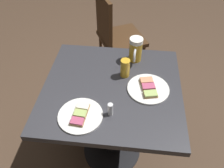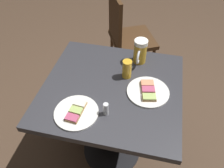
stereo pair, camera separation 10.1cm
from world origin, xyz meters
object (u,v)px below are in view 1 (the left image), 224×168
plate_near (148,89)px  salt_shaker (110,109)px  beer_glass_small (125,68)px  plate_far (80,115)px  cafe_chair (115,34)px  beer_mug (136,50)px

plate_near → salt_shaker: 0.27m
plate_near → salt_shaker: size_ratio=3.14×
plate_near → beer_glass_small: bearing=143.0°
plate_far → plate_near: bearing=33.1°
beer_glass_small → salt_shaker: bearing=-100.1°
cafe_chair → salt_shaker: bearing=-22.2°
beer_glass_small → salt_shaker: 0.30m
cafe_chair → plate_far: bearing=-30.1°
plate_near → beer_glass_small: 0.18m
plate_far → cafe_chair: bearing=86.5°
plate_near → cafe_chair: (-0.27, 0.87, -0.22)m
cafe_chair → beer_glass_small: bearing=-16.7°
plate_near → beer_glass_small: (-0.14, 0.10, 0.05)m
plate_near → plate_far: same height
beer_glass_small → cafe_chair: 0.82m
beer_glass_small → cafe_chair: (-0.13, 0.77, -0.27)m
plate_near → salt_shaker: (-0.19, -0.19, 0.03)m
salt_shaker → cafe_chair: size_ratio=0.09×
beer_mug → plate_far: bearing=-117.9°
beer_mug → salt_shaker: (-0.11, -0.45, -0.04)m
beer_mug → cafe_chair: bearing=106.9°
plate_near → beer_mug: 0.28m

